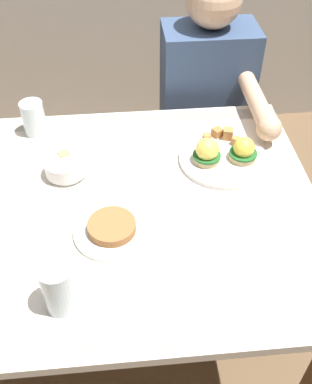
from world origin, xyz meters
name	(u,v)px	position (x,y,z in m)	size (l,w,h in m)	color
ground_plane	(118,339)	(0.00, 0.00, 0.00)	(6.00, 6.00, 0.00)	brown
dining_table	(106,232)	(0.00, 0.00, 0.63)	(1.20, 0.90, 0.74)	silver
eggs_benedict_plate	(224,155)	(0.37, 0.16, 0.77)	(0.27, 0.27, 0.09)	white
fruit_bowl	(65,166)	(-0.10, 0.14, 0.77)	(0.12, 0.12, 0.06)	white
fork	(117,142)	(0.05, 0.28, 0.74)	(0.11, 0.13, 0.00)	silver
water_glass_near	(34,120)	(-0.21, 0.36, 0.79)	(0.07, 0.07, 0.11)	silver
water_glass_far	(59,290)	(-0.09, -0.30, 0.80)	(0.07, 0.07, 0.13)	silver
side_plate	(112,229)	(0.02, -0.10, 0.75)	(0.20, 0.20, 0.04)	white
diner_person	(207,105)	(0.40, 0.60, 0.65)	(0.34, 0.54, 1.14)	#33333D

